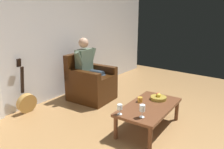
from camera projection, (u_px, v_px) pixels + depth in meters
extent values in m
plane|color=olive|center=(182.00, 142.00, 3.13)|extent=(7.11, 7.11, 0.00)
cube|color=silver|center=(51.00, 35.00, 4.42)|extent=(6.33, 0.06, 2.58)
cube|color=#381C09|center=(92.00, 89.00, 4.59)|extent=(0.78, 0.87, 0.43)
cube|color=#381C09|center=(94.00, 77.00, 4.49)|extent=(0.52, 0.73, 0.10)
cube|color=#381C09|center=(100.00, 71.00, 4.74)|extent=(0.20, 0.82, 0.24)
cube|color=#381C09|center=(82.00, 77.00, 4.27)|extent=(0.20, 0.82, 0.24)
cube|color=#381C09|center=(78.00, 65.00, 4.64)|extent=(0.71, 0.19, 0.50)
cube|color=#50624E|center=(84.00, 62.00, 4.53)|extent=(0.38, 0.22, 0.49)
sphere|color=tan|center=(84.00, 43.00, 4.43)|extent=(0.20, 0.20, 0.20)
cylinder|color=#2C3742|center=(95.00, 73.00, 4.58)|extent=(0.17, 0.39, 0.13)
cylinder|color=#2C3742|center=(103.00, 87.00, 4.56)|extent=(0.13, 0.13, 0.53)
cylinder|color=#50624E|center=(92.00, 55.00, 4.64)|extent=(0.21, 0.11, 0.29)
cylinder|color=#2C3742|center=(89.00, 75.00, 4.41)|extent=(0.17, 0.39, 0.13)
cylinder|color=#2C3742|center=(97.00, 90.00, 4.39)|extent=(0.13, 0.13, 0.53)
cylinder|color=#50624E|center=(79.00, 58.00, 4.30)|extent=(0.21, 0.11, 0.29)
cube|color=brown|center=(149.00, 107.00, 3.41)|extent=(1.18, 0.71, 0.04)
cylinder|color=brown|center=(177.00, 110.00, 3.73)|extent=(0.06, 0.06, 0.34)
cylinder|color=brown|center=(150.00, 139.00, 2.90)|extent=(0.06, 0.06, 0.34)
cylinder|color=brown|center=(148.00, 103.00, 4.01)|extent=(0.06, 0.06, 0.34)
cylinder|color=brown|center=(116.00, 128.00, 3.19)|extent=(0.06, 0.06, 0.34)
cylinder|color=#AF8340|center=(27.00, 103.00, 4.01)|extent=(0.35, 0.15, 0.36)
cylinder|color=black|center=(28.00, 103.00, 3.97)|extent=(0.10, 0.02, 0.10)
cube|color=black|center=(22.00, 80.00, 3.93)|extent=(0.05, 0.11, 0.49)
cube|color=black|center=(19.00, 63.00, 3.88)|extent=(0.07, 0.05, 0.14)
cylinder|color=silver|center=(142.00, 117.00, 3.03)|extent=(0.07, 0.07, 0.01)
cylinder|color=silver|center=(142.00, 114.00, 3.02)|extent=(0.01, 0.01, 0.08)
cylinder|color=silver|center=(142.00, 108.00, 2.99)|extent=(0.08, 0.08, 0.09)
cylinder|color=#590C19|center=(142.00, 110.00, 3.00)|extent=(0.07, 0.07, 0.04)
cylinder|color=silver|center=(120.00, 114.00, 3.12)|extent=(0.07, 0.07, 0.01)
cylinder|color=silver|center=(120.00, 112.00, 3.11)|extent=(0.01, 0.01, 0.07)
cylinder|color=silver|center=(120.00, 107.00, 3.09)|extent=(0.07, 0.07, 0.07)
cylinder|color=#590C19|center=(120.00, 108.00, 3.09)|extent=(0.06, 0.06, 0.03)
cylinder|color=olive|center=(158.00, 98.00, 3.63)|extent=(0.26, 0.26, 0.05)
sphere|color=gold|center=(158.00, 95.00, 3.61)|extent=(0.07, 0.07, 0.07)
sphere|color=gold|center=(159.00, 95.00, 3.62)|extent=(0.07, 0.07, 0.07)
sphere|color=red|center=(158.00, 95.00, 3.63)|extent=(0.07, 0.07, 0.07)
cylinder|color=gold|center=(140.00, 100.00, 3.53)|extent=(0.08, 0.08, 0.08)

